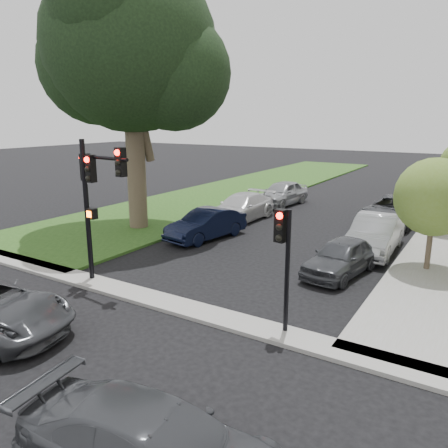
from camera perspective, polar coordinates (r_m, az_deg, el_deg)
The scene contains 15 objects.
ground at distance 12.46m, azimuth -12.55°, elevation -13.72°, with size 140.00×140.00×0.00m, color black.
grass_strip at distance 36.43m, azimuth 3.70°, elevation 4.88°, with size 8.00×44.00×0.12m, color #224614.
sidewalk_cross at distance 13.77m, azimuth -6.69°, elevation -10.43°, with size 60.00×1.00×0.12m, color #9B988D.
eucalyptus at distance 22.89m, azimuth -12.25°, elevation 21.81°, with size 9.30×8.44×13.17m.
small_tree_a at distance 17.64m, azimuth 25.81°, elevation 3.18°, with size 2.86×2.86×4.30m.
traffic_signal_main at distance 15.27m, azimuth -16.63°, elevation 4.75°, with size 2.44×0.63×4.99m.
traffic_signal_secondary at distance 11.36m, azimuth 7.80°, elevation -3.18°, with size 0.45×0.36×3.43m.
car_parked_0 at distance 16.69m, azimuth 15.05°, elevation -4.15°, with size 1.61×4.00×1.36m, color #3F4247.
car_parked_1 at distance 19.82m, azimuth 19.16°, elevation -1.25°, with size 1.71×4.89×1.61m, color #999BA0.
car_parked_2 at distance 25.43m, azimuth 21.21°, elevation 1.67°, with size 2.52×5.46×1.52m, color #3F4247.
car_parked_3 at distance 32.99m, azimuth 23.71°, elevation 3.85°, with size 1.54×3.83×1.31m, color maroon.
car_parked_4 at distance 39.44m, azimuth 25.89°, elevation 5.22°, with size 2.09×5.15×1.49m, color black.
car_parked_5 at distance 20.81m, azimuth -2.34°, elevation -0.04°, with size 1.51×4.34×1.43m, color black.
car_parked_6 at distance 24.57m, azimuth 2.26°, elevation 2.17°, with size 2.08×5.12×1.49m, color silver.
car_parked_7 at distance 29.15m, azimuth 7.60°, elevation 4.02°, with size 1.89×4.69×1.60m, color #999BA0.
Camera 1 is at (7.90, -7.77, 5.69)m, focal length 35.00 mm.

